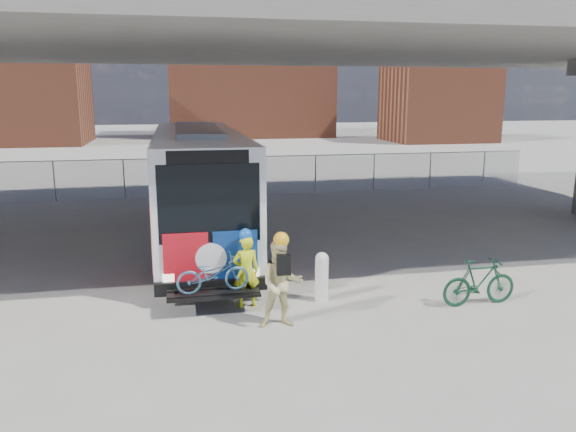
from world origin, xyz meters
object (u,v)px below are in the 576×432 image
object	(u,v)px
cyclist_hivis	(246,269)
cyclist_tan	(281,283)
bus	(198,176)
bollard	(322,275)
bike_parked	(479,282)

from	to	relation	value
cyclist_hivis	cyclist_tan	xyz separation A→B (m)	(0.56, -1.25, 0.07)
cyclist_hivis	cyclist_tan	distance (m)	1.37
bus	cyclist_hivis	bearing A→B (deg)	-83.23
bollard	cyclist_tan	world-z (taller)	cyclist_tan
bus	bike_parked	distance (m)	9.53
bollard	cyclist_tan	size ratio (longest dim) A/B	0.58
cyclist_tan	cyclist_hivis	bearing A→B (deg)	118.28
bus	bollard	size ratio (longest dim) A/B	11.06
bus	cyclist_tan	world-z (taller)	bus
cyclist_hivis	bike_parked	xyz separation A→B (m)	(5.17, -0.96, -0.33)
bollard	cyclist_tan	distance (m)	1.75
bus	cyclist_tan	distance (m)	7.79
bollard	bus	bearing A→B (deg)	111.51
bollard	bike_parked	distance (m)	3.56
bollard	bike_parked	bearing A→B (deg)	-15.60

